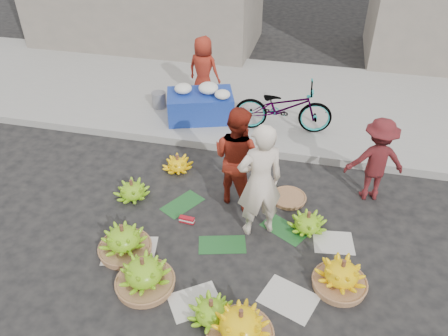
% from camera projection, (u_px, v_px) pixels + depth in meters
% --- Properties ---
extents(ground, '(80.00, 80.00, 0.00)m').
position_uv_depth(ground, '(232.00, 236.00, 6.19)').
color(ground, black).
rests_on(ground, ground).
extents(curb, '(40.00, 0.25, 0.15)m').
position_uv_depth(curb, '(258.00, 149.00, 7.88)').
color(curb, gray).
rests_on(curb, ground).
extents(sidewalk, '(40.00, 4.00, 0.12)m').
position_uv_depth(sidewalk, '(274.00, 99.00, 9.55)').
color(sidewalk, gray).
rests_on(sidewalk, ground).
extents(newspaper_scatter, '(3.20, 1.80, 0.00)m').
position_uv_depth(newspaper_scatter, '(219.00, 279.00, 5.55)').
color(newspaper_scatter, beige).
rests_on(newspaper_scatter, ground).
extents(banana_leaves, '(2.00, 1.00, 0.00)m').
position_uv_depth(banana_leaves, '(229.00, 225.00, 6.36)').
color(banana_leaves, '#194B21').
rests_on(banana_leaves, ground).
extents(banana_bunch_0, '(0.71, 0.71, 0.47)m').
position_uv_depth(banana_bunch_0, '(124.00, 240.00, 5.83)').
color(banana_bunch_0, brown).
rests_on(banana_bunch_0, ground).
extents(banana_bunch_1, '(0.73, 0.73, 0.49)m').
position_uv_depth(banana_bunch_1, '(144.00, 274.00, 5.35)').
color(banana_bunch_1, brown).
rests_on(banana_bunch_1, ground).
extents(banana_bunch_2, '(0.73, 0.73, 0.49)m').
position_uv_depth(banana_bunch_2, '(241.00, 326.00, 4.75)').
color(banana_bunch_2, brown).
rests_on(banana_bunch_2, ground).
extents(banana_bunch_3, '(0.60, 0.60, 0.33)m').
position_uv_depth(banana_bunch_3, '(211.00, 311.00, 5.00)').
color(banana_bunch_3, '#5EA617').
rests_on(banana_bunch_3, ground).
extents(banana_bunch_4, '(0.66, 0.66, 0.46)m').
position_uv_depth(banana_bunch_4, '(341.00, 275.00, 5.35)').
color(banana_bunch_4, brown).
rests_on(banana_bunch_4, ground).
extents(banana_bunch_5, '(0.58, 0.58, 0.33)m').
position_uv_depth(banana_bunch_5, '(308.00, 222.00, 6.20)').
color(banana_bunch_5, '#5EA617').
rests_on(banana_bunch_5, ground).
extents(banana_bunch_6, '(0.59, 0.59, 0.33)m').
position_uv_depth(banana_bunch_6, '(132.00, 190.00, 6.81)').
color(banana_bunch_6, '#5EA617').
rests_on(banana_bunch_6, ground).
extents(banana_bunch_7, '(0.49, 0.49, 0.30)m').
position_uv_depth(banana_bunch_7, '(178.00, 164.00, 7.42)').
color(banana_bunch_7, yellow).
rests_on(banana_bunch_7, ground).
extents(basket_spare, '(0.56, 0.56, 0.06)m').
position_uv_depth(basket_spare, '(289.00, 198.00, 6.82)').
color(basket_spare, brown).
rests_on(basket_spare, ground).
extents(incense_stack, '(0.23, 0.09, 0.09)m').
position_uv_depth(incense_stack, '(187.00, 220.00, 6.38)').
color(incense_stack, '#A9121D').
rests_on(incense_stack, ground).
extents(vendor_cream, '(0.76, 0.66, 1.74)m').
position_uv_depth(vendor_cream, '(260.00, 182.00, 5.78)').
color(vendor_cream, beige).
rests_on(vendor_cream, ground).
extents(vendor_red, '(0.95, 0.86, 1.60)m').
position_uv_depth(vendor_red, '(237.00, 157.00, 6.40)').
color(vendor_red, '#A22C18').
rests_on(vendor_red, ground).
extents(man_striped, '(0.97, 0.68, 1.37)m').
position_uv_depth(man_striped, '(376.00, 160.00, 6.52)').
color(man_striped, maroon).
rests_on(man_striped, ground).
extents(flower_table, '(1.45, 1.15, 0.74)m').
position_uv_depth(flower_table, '(201.00, 104.00, 8.56)').
color(flower_table, navy).
rests_on(flower_table, sidewalk).
extents(grey_bucket, '(0.29, 0.29, 0.33)m').
position_uv_depth(grey_bucket, '(159.00, 100.00, 9.02)').
color(grey_bucket, slate).
rests_on(grey_bucket, sidewalk).
extents(flower_vendor, '(0.76, 0.58, 1.40)m').
position_uv_depth(flower_vendor, '(204.00, 70.00, 8.92)').
color(flower_vendor, '#A22C18').
rests_on(flower_vendor, sidewalk).
extents(bicycle, '(0.81, 1.87, 0.95)m').
position_uv_depth(bicycle, '(283.00, 107.00, 8.09)').
color(bicycle, gray).
rests_on(bicycle, sidewalk).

